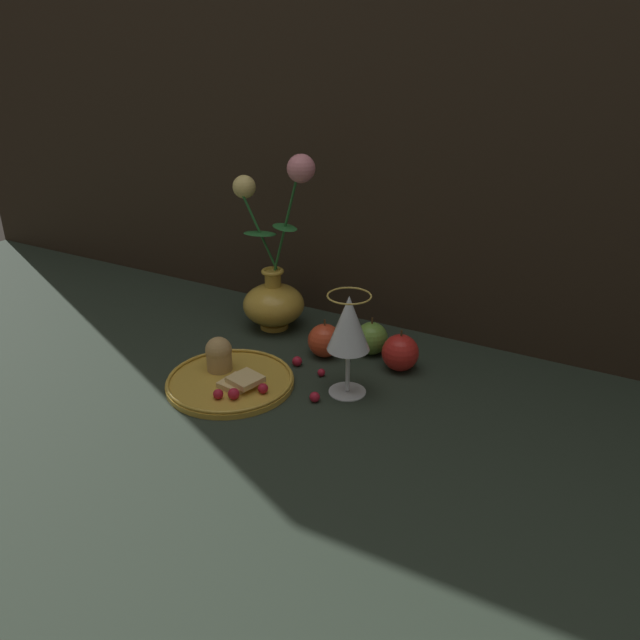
{
  "coord_description": "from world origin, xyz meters",
  "views": [
    {
      "loc": [
        0.54,
        -0.87,
        0.57
      ],
      "look_at": [
        0.04,
        0.04,
        0.1
      ],
      "focal_mm": 35.0,
      "sensor_mm": 36.0,
      "label": 1
    }
  ],
  "objects_px": {
    "vase": "(274,286)",
    "apple_near_glass": "(325,340)",
    "plate_with_pastries": "(229,376)",
    "wine_glass": "(349,327)",
    "apple_at_table_edge": "(371,338)",
    "apple_beside_vase": "(400,353)"
  },
  "relations": [
    {
      "from": "vase",
      "to": "apple_near_glass",
      "type": "relative_size",
      "value": 4.77
    },
    {
      "from": "apple_near_glass",
      "to": "vase",
      "type": "bearing_deg",
      "value": 157.72
    },
    {
      "from": "vase",
      "to": "plate_with_pastries",
      "type": "bearing_deg",
      "value": -76.86
    },
    {
      "from": "plate_with_pastries",
      "to": "wine_glass",
      "type": "height_order",
      "value": "wine_glass"
    },
    {
      "from": "apple_near_glass",
      "to": "wine_glass",
      "type": "bearing_deg",
      "value": -45.13
    },
    {
      "from": "vase",
      "to": "wine_glass",
      "type": "relative_size",
      "value": 2.0
    },
    {
      "from": "apple_at_table_edge",
      "to": "apple_beside_vase",
      "type": "bearing_deg",
      "value": -24.25
    },
    {
      "from": "vase",
      "to": "wine_glass",
      "type": "bearing_deg",
      "value": -32.78
    },
    {
      "from": "vase",
      "to": "wine_glass",
      "type": "height_order",
      "value": "vase"
    },
    {
      "from": "plate_with_pastries",
      "to": "apple_at_table_edge",
      "type": "height_order",
      "value": "apple_at_table_edge"
    },
    {
      "from": "wine_glass",
      "to": "apple_beside_vase",
      "type": "height_order",
      "value": "wine_glass"
    },
    {
      "from": "vase",
      "to": "apple_beside_vase",
      "type": "relative_size",
      "value": 4.55
    },
    {
      "from": "vase",
      "to": "wine_glass",
      "type": "distance_m",
      "value": 0.31
    },
    {
      "from": "plate_with_pastries",
      "to": "wine_glass",
      "type": "xyz_separation_m",
      "value": [
        0.2,
        0.08,
        0.11
      ]
    },
    {
      "from": "vase",
      "to": "apple_at_table_edge",
      "type": "relative_size",
      "value": 4.84
    },
    {
      "from": "plate_with_pastries",
      "to": "apple_near_glass",
      "type": "height_order",
      "value": "apple_near_glass"
    },
    {
      "from": "wine_glass",
      "to": "apple_at_table_edge",
      "type": "relative_size",
      "value": 2.42
    },
    {
      "from": "apple_beside_vase",
      "to": "apple_near_glass",
      "type": "relative_size",
      "value": 1.05
    },
    {
      "from": "wine_glass",
      "to": "apple_beside_vase",
      "type": "relative_size",
      "value": 2.27
    },
    {
      "from": "apple_beside_vase",
      "to": "apple_near_glass",
      "type": "bearing_deg",
      "value": -172.16
    },
    {
      "from": "plate_with_pastries",
      "to": "apple_beside_vase",
      "type": "distance_m",
      "value": 0.32
    },
    {
      "from": "vase",
      "to": "apple_beside_vase",
      "type": "distance_m",
      "value": 0.31
    }
  ]
}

